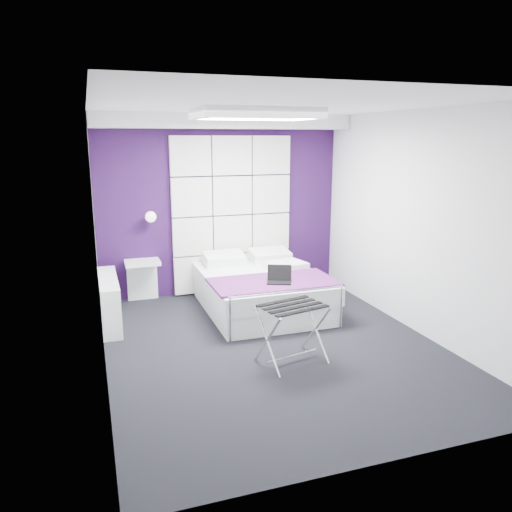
{
  "coord_description": "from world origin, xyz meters",
  "views": [
    {
      "loc": [
        -1.84,
        -4.89,
        2.27
      ],
      "look_at": [
        -0.08,
        0.35,
        0.97
      ],
      "focal_mm": 35.0,
      "sensor_mm": 36.0,
      "label": 1
    }
  ],
  "objects_px": {
    "radiator": "(109,301)",
    "bed": "(261,290)",
    "nightstand": "(142,262)",
    "wall_lamp": "(150,216)",
    "laptop": "(278,278)",
    "luggage_rack": "(292,334)"
  },
  "relations": [
    {
      "from": "bed",
      "to": "nightstand",
      "type": "xyz_separation_m",
      "value": [
        -1.47,
        0.82,
        0.3
      ]
    },
    {
      "from": "radiator",
      "to": "luggage_rack",
      "type": "bearing_deg",
      "value": -45.26
    },
    {
      "from": "bed",
      "to": "nightstand",
      "type": "height_order",
      "value": "bed"
    },
    {
      "from": "bed",
      "to": "luggage_rack",
      "type": "xyz_separation_m",
      "value": [
        -0.23,
        -1.64,
        0.03
      ]
    },
    {
      "from": "nightstand",
      "to": "laptop",
      "type": "relative_size",
      "value": 1.61
    },
    {
      "from": "wall_lamp",
      "to": "bed",
      "type": "xyz_separation_m",
      "value": [
        1.33,
        -0.86,
        -0.94
      ]
    },
    {
      "from": "nightstand",
      "to": "laptop",
      "type": "xyz_separation_m",
      "value": [
        1.51,
        -1.35,
        -0.0
      ]
    },
    {
      "from": "radiator",
      "to": "luggage_rack",
      "type": "relative_size",
      "value": 1.9
    },
    {
      "from": "radiator",
      "to": "nightstand",
      "type": "distance_m",
      "value": 0.92
    },
    {
      "from": "bed",
      "to": "laptop",
      "type": "xyz_separation_m",
      "value": [
        0.04,
        -0.53,
        0.3
      ]
    },
    {
      "from": "luggage_rack",
      "to": "laptop",
      "type": "relative_size",
      "value": 2.11
    },
    {
      "from": "luggage_rack",
      "to": "laptop",
      "type": "xyz_separation_m",
      "value": [
        0.27,
        1.11,
        0.27
      ]
    },
    {
      "from": "radiator",
      "to": "bed",
      "type": "distance_m",
      "value": 1.97
    },
    {
      "from": "wall_lamp",
      "to": "laptop",
      "type": "height_order",
      "value": "wall_lamp"
    },
    {
      "from": "luggage_rack",
      "to": "bed",
      "type": "bearing_deg",
      "value": 69.14
    },
    {
      "from": "wall_lamp",
      "to": "luggage_rack",
      "type": "bearing_deg",
      "value": -66.46
    },
    {
      "from": "bed",
      "to": "nightstand",
      "type": "relative_size",
      "value": 3.94
    },
    {
      "from": "laptop",
      "to": "nightstand",
      "type": "bearing_deg",
      "value": 161.79
    },
    {
      "from": "wall_lamp",
      "to": "bed",
      "type": "relative_size",
      "value": 0.08
    },
    {
      "from": "wall_lamp",
      "to": "laptop",
      "type": "distance_m",
      "value": 2.05
    },
    {
      "from": "radiator",
      "to": "bed",
      "type": "bearing_deg",
      "value": -3.03
    },
    {
      "from": "bed",
      "to": "nightstand",
      "type": "bearing_deg",
      "value": 150.79
    }
  ]
}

